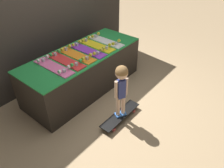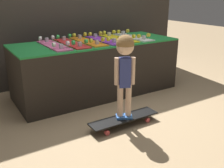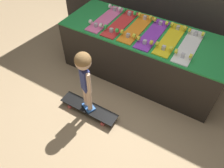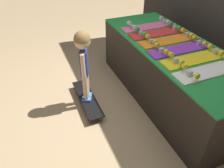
# 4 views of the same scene
# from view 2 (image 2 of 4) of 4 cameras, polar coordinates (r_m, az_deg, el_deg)

# --- Properties ---
(ground_plane) EXTENTS (16.00, 16.00, 0.00)m
(ground_plane) POSITION_cam_2_polar(r_m,az_deg,el_deg) (3.31, 1.47, -4.75)
(ground_plane) COLOR tan
(back_wall) EXTENTS (3.94, 0.10, 2.44)m
(back_wall) POSITION_cam_2_polar(r_m,az_deg,el_deg) (4.19, -8.88, 17.37)
(back_wall) COLOR #332D28
(back_wall) RESTS_ON ground_plane
(display_rack) EXTENTS (2.21, 0.85, 0.73)m
(display_rack) POSITION_cam_2_polar(r_m,az_deg,el_deg) (3.64, -3.36, 3.59)
(display_rack) COLOR black
(display_rack) RESTS_ON ground_plane
(skateboard_pink_on_rack) EXTENTS (0.20, 0.75, 0.09)m
(skateboard_pink_on_rack) POSITION_cam_2_polar(r_m,az_deg,el_deg) (3.32, -12.60, 8.35)
(skateboard_pink_on_rack) COLOR pink
(skateboard_pink_on_rack) RESTS_ON display_rack
(skateboard_red_on_rack) EXTENTS (0.20, 0.75, 0.09)m
(skateboard_red_on_rack) POSITION_cam_2_polar(r_m,az_deg,el_deg) (3.40, -8.80, 8.86)
(skateboard_red_on_rack) COLOR red
(skateboard_red_on_rack) RESTS_ON display_rack
(skateboard_orange_on_rack) EXTENTS (0.20, 0.75, 0.09)m
(skateboard_orange_on_rack) POSITION_cam_2_polar(r_m,az_deg,el_deg) (3.51, -5.26, 9.32)
(skateboard_orange_on_rack) COLOR orange
(skateboard_orange_on_rack) RESTS_ON display_rack
(skateboard_purple_on_rack) EXTENTS (0.20, 0.75, 0.09)m
(skateboard_purple_on_rack) POSITION_cam_2_polar(r_m,az_deg,el_deg) (3.60, -1.71, 9.66)
(skateboard_purple_on_rack) COLOR purple
(skateboard_purple_on_rack) RESTS_ON display_rack
(skateboard_yellow_on_rack) EXTENTS (0.20, 0.75, 0.09)m
(skateboard_yellow_on_rack) POSITION_cam_2_polar(r_m,az_deg,el_deg) (3.74, 1.39, 10.01)
(skateboard_yellow_on_rack) COLOR yellow
(skateboard_yellow_on_rack) RESTS_ON display_rack
(skateboard_white_on_rack) EXTENTS (0.20, 0.75, 0.09)m
(skateboard_white_on_rack) POSITION_cam_2_polar(r_m,az_deg,el_deg) (3.86, 4.56, 10.25)
(skateboard_white_on_rack) COLOR white
(skateboard_white_on_rack) RESTS_ON display_rack
(skateboard_on_floor) EXTENTS (0.79, 0.19, 0.09)m
(skateboard_on_floor) POSITION_cam_2_polar(r_m,az_deg,el_deg) (2.82, 2.62, -7.61)
(skateboard_on_floor) COLOR black
(skateboard_on_floor) RESTS_ON ground_plane
(child) EXTENTS (0.20, 0.18, 0.88)m
(child) POSITION_cam_2_polar(r_m,az_deg,el_deg) (2.60, 2.83, 4.91)
(child) COLOR #3870C6
(child) RESTS_ON skateboard_on_floor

